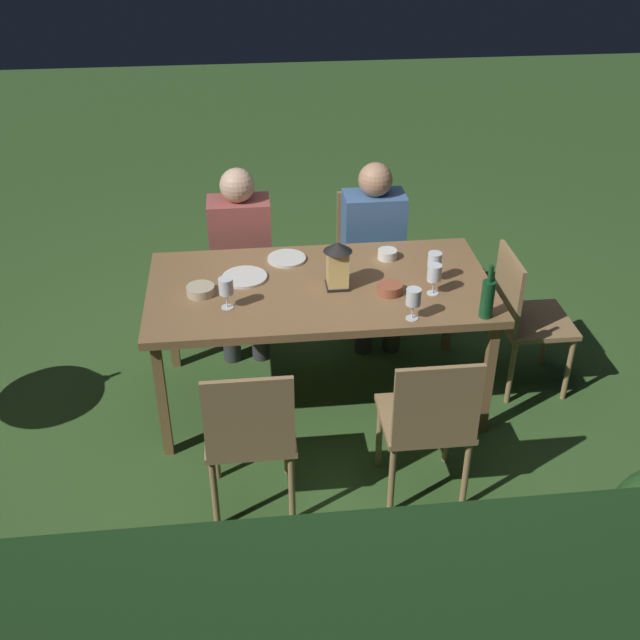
% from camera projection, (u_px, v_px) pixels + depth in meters
% --- Properties ---
extents(ground_plane, '(16.00, 16.00, 0.00)m').
position_uv_depth(ground_plane, '(320.00, 395.00, 4.58)').
color(ground_plane, '#385B28').
extents(dining_table, '(1.86, 0.96, 0.75)m').
position_uv_depth(dining_table, '(320.00, 293.00, 4.20)').
color(dining_table, olive).
rests_on(dining_table, ground).
extents(chair_side_right_b, '(0.42, 0.40, 0.87)m').
position_uv_depth(chair_side_right_b, '(250.00, 432.00, 3.55)').
color(chair_side_right_b, '#9E7A51').
rests_on(chair_side_right_b, ground).
extents(chair_head_near, '(0.40, 0.42, 0.87)m').
position_uv_depth(chair_head_near, '(524.00, 314.00, 4.43)').
color(chair_head_near, '#9E7A51').
rests_on(chair_head_near, ground).
extents(chair_side_right_a, '(0.42, 0.40, 0.87)m').
position_uv_depth(chair_side_right_a, '(428.00, 420.00, 3.62)').
color(chair_side_right_a, '#9E7A51').
rests_on(chair_side_right_a, ground).
extents(chair_side_left_a, '(0.42, 0.40, 0.87)m').
position_uv_depth(chair_side_left_a, '(369.00, 252.00, 5.09)').
color(chair_side_left_a, '#9E7A51').
rests_on(chair_side_left_a, ground).
extents(person_in_blue, '(0.38, 0.47, 1.15)m').
position_uv_depth(person_in_blue, '(375.00, 245.00, 4.84)').
color(person_in_blue, '#426699').
rests_on(person_in_blue, ground).
extents(chair_side_left_b, '(0.42, 0.40, 0.87)m').
position_uv_depth(chair_side_left_b, '(242.00, 259.00, 5.01)').
color(chair_side_left_b, '#9E7A51').
rests_on(chair_side_left_b, ground).
extents(person_in_rust, '(0.38, 0.47, 1.15)m').
position_uv_depth(person_in_rust, '(241.00, 251.00, 4.77)').
color(person_in_rust, '#9E4C47').
rests_on(person_in_rust, ground).
extents(lantern_centerpiece, '(0.15, 0.15, 0.27)m').
position_uv_depth(lantern_centerpiece, '(338.00, 262.00, 4.08)').
color(lantern_centerpiece, black).
rests_on(lantern_centerpiece, dining_table).
extents(green_bottle_on_table, '(0.07, 0.07, 0.29)m').
position_uv_depth(green_bottle_on_table, '(488.00, 298.00, 3.84)').
color(green_bottle_on_table, '#144723').
rests_on(green_bottle_on_table, dining_table).
extents(wine_glass_a, '(0.08, 0.08, 0.17)m').
position_uv_depth(wine_glass_a, '(413.00, 298.00, 3.82)').
color(wine_glass_a, silver).
rests_on(wine_glass_a, dining_table).
extents(wine_glass_b, '(0.08, 0.08, 0.17)m').
position_uv_depth(wine_glass_b, '(434.00, 274.00, 4.03)').
color(wine_glass_b, silver).
rests_on(wine_glass_b, dining_table).
extents(wine_glass_c, '(0.08, 0.08, 0.17)m').
position_uv_depth(wine_glass_c, '(226.00, 288.00, 3.91)').
color(wine_glass_c, silver).
rests_on(wine_glass_c, dining_table).
extents(wine_glass_d, '(0.08, 0.08, 0.17)m').
position_uv_depth(wine_glass_d, '(435.00, 262.00, 4.15)').
color(wine_glass_d, silver).
rests_on(wine_glass_d, dining_table).
extents(plate_a, '(0.25, 0.25, 0.01)m').
position_uv_depth(plate_a, '(245.00, 277.00, 4.23)').
color(plate_a, silver).
rests_on(plate_a, dining_table).
extents(plate_b, '(0.22, 0.22, 0.01)m').
position_uv_depth(plate_b, '(287.00, 258.00, 4.42)').
color(plate_b, silver).
rests_on(plate_b, dining_table).
extents(bowl_olives, '(0.15, 0.15, 0.05)m').
position_uv_depth(bowl_olives, '(201.00, 290.00, 4.08)').
color(bowl_olives, '#BCAD8E').
rests_on(bowl_olives, dining_table).
extents(bowl_bread, '(0.11, 0.11, 0.05)m').
position_uv_depth(bowl_bread, '(387.00, 254.00, 4.42)').
color(bowl_bread, silver).
rests_on(bowl_bread, dining_table).
extents(bowl_salad, '(0.13, 0.13, 0.05)m').
position_uv_depth(bowl_salad, '(390.00, 288.00, 4.09)').
color(bowl_salad, '#9E5138').
rests_on(bowl_salad, dining_table).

